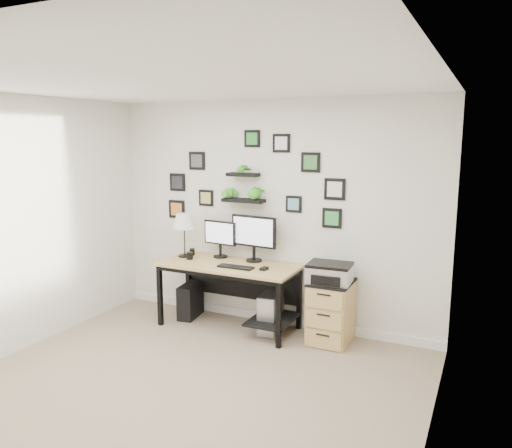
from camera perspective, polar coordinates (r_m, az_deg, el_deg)
The scene contains 14 objects.
room at distance 6.07m, azimuth 1.52°, elevation -10.59°, with size 4.00×4.00×4.00m.
desk at distance 5.75m, azimuth -2.65°, elevation -5.74°, with size 1.60×0.70×0.75m.
monitor_left at distance 5.96m, azimuth -4.14°, elevation -1.41°, with size 0.43×0.19×0.44m.
monitor_right at distance 5.74m, azimuth -0.27°, elevation -1.21°, with size 0.58×0.20×0.54m.
keyboard at distance 5.53m, azimuth -2.34°, elevation -4.93°, with size 0.41×0.13×0.02m, color black.
mouse at distance 5.44m, azimuth 0.93°, elevation -5.12°, with size 0.06×0.10×0.03m, color black.
table_lamp at distance 6.02m, azimuth -8.22°, elevation 0.19°, with size 0.26×0.26×0.52m.
mug at distance 5.95m, azimuth -7.58°, elevation -3.62°, with size 0.08×0.08×0.09m, color black.
pen_cup at distance 6.15m, azimuth -7.31°, elevation -3.17°, with size 0.06×0.06×0.08m, color black.
pc_tower_black at distance 6.22m, azimuth -7.51°, elevation -8.67°, with size 0.18×0.41×0.41m, color black.
pc_tower_grey at distance 5.72m, azimuth 1.72°, elevation -10.04°, with size 0.26×0.47×0.45m.
file_cabinet at distance 5.47m, azimuth 8.54°, elevation -9.88°, with size 0.43×0.53×0.67m.
printer at distance 5.30m, azimuth 8.41°, elevation -5.54°, with size 0.47×0.39×0.20m.
wall_decor at distance 5.77m, azimuth -1.06°, elevation 4.67°, with size 2.28×0.18×1.09m.
Camera 1 is at (2.30, -3.21, 2.18)m, focal length 35.00 mm.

